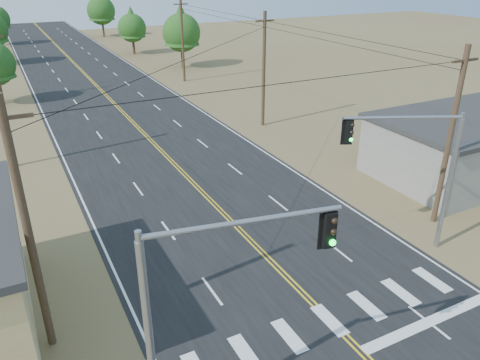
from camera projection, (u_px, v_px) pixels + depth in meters
road at (161, 151)px, 37.33m from camera, size 15.00×200.00×0.02m
building_right at (479, 144)px, 33.10m from camera, size 15.00×8.00×4.00m
utility_pole_left_near at (28, 231)px, 16.31m from camera, size 1.80×0.30×10.00m
utility_pole_left_mid at (2, 98)px, 32.44m from camera, size 1.80×0.30×10.00m
utility_pole_right_near at (450, 138)px, 25.03m from camera, size 1.80×0.30×10.00m
utility_pole_right_mid at (264, 69)px, 41.16m from camera, size 1.80×0.30×10.00m
utility_pole_right_far at (182, 40)px, 57.28m from camera, size 1.80×0.30×10.00m
signal_mast_left at (205, 297)px, 13.20m from camera, size 5.72×1.39×7.49m
signal_mast_right at (421, 161)px, 22.59m from camera, size 5.25×2.57×7.32m
tree_right_near at (181, 29)px, 64.87m from camera, size 5.27×5.27×8.78m
tree_right_mid at (132, 25)px, 75.29m from camera, size 4.50×4.50×7.50m
tree_right_far at (101, 8)px, 93.05m from camera, size 5.48×5.48×9.13m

